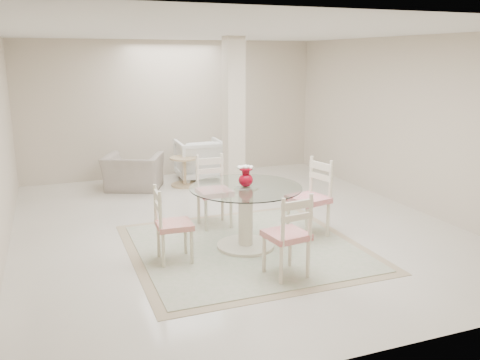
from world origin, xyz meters
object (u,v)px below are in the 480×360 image
object	(u,v)px
column	(234,120)
dining_chair_west	(168,219)
dining_table	(246,217)
red_vase	(246,177)
dining_chair_east	(313,192)
dining_chair_south	(290,230)
side_table	(184,173)
recliner_taupe	(133,172)
dining_chair_north	(213,185)
armchair_white	(199,160)

from	to	relation	value
column	dining_chair_west	world-z (taller)	column
dining_table	red_vase	xyz separation A→B (m)	(0.00, 0.00, 0.53)
red_vase	dining_chair_east	size ratio (longest dim) A/B	0.24
dining_table	dining_chair_east	bearing A→B (deg)	6.95
dining_chair_south	column	bearing A→B (deg)	-107.25
column	side_table	distance (m)	1.69
red_vase	recliner_taupe	world-z (taller)	red_vase
recliner_taupe	side_table	distance (m)	0.95
dining_chair_west	recliner_taupe	xyz separation A→B (m)	(0.17, 3.58, -0.21)
dining_chair_south	dining_chair_west	bearing A→B (deg)	-46.62
red_vase	dining_chair_west	xyz separation A→B (m)	(-1.01, -0.11, -0.40)
dining_chair_north	recliner_taupe	world-z (taller)	dining_chair_north
dining_table	side_table	xyz separation A→B (m)	(0.10, 3.39, -0.16)
red_vase	armchair_white	bearing A→B (deg)	82.36
dining_chair_east	dining_chair_north	world-z (taller)	dining_chair_east
column	dining_chair_north	xyz separation A→B (m)	(-0.77, -1.21, -0.76)
dining_chair_south	dining_chair_east	bearing A→B (deg)	-136.11
dining_table	dining_chair_north	world-z (taller)	dining_chair_north
dining_chair_north	column	bearing A→B (deg)	57.70
red_vase	side_table	distance (m)	3.45
red_vase	dining_chair_west	bearing A→B (deg)	-173.97
dining_chair_south	armchair_white	xyz separation A→B (m)	(0.39, 4.80, -0.16)
dining_table	dining_chair_east	size ratio (longest dim) A/B	1.21
dining_chair_west	armchair_white	xyz separation A→B (m)	(1.52, 3.89, -0.13)
red_vase	recliner_taupe	size ratio (longest dim) A/B	0.28
column	dining_table	xyz separation A→B (m)	(-0.66, -2.22, -0.94)
dining_chair_west	dining_chair_east	bearing A→B (deg)	-81.17
dining_chair_west	armchair_white	world-z (taller)	dining_chair_west
dining_chair_west	recliner_taupe	world-z (taller)	dining_chair_west
dining_chair_east	dining_chair_north	size ratio (longest dim) A/B	1.03
column	dining_chair_east	world-z (taller)	column
red_vase	dining_chair_west	world-z (taller)	red_vase
dining_chair_north	recliner_taupe	bearing A→B (deg)	106.83
dining_chair_east	dining_chair_west	bearing A→B (deg)	-97.13
column	recliner_taupe	world-z (taller)	column
dining_chair_north	armchair_white	size ratio (longest dim) A/B	1.27
dining_table	dining_chair_west	xyz separation A→B (m)	(-1.01, -0.10, 0.12)
dining_chair_south	recliner_taupe	distance (m)	4.59
side_table	dining_chair_west	bearing A→B (deg)	-107.59
column	recliner_taupe	distance (m)	2.21
armchair_white	column	bearing A→B (deg)	97.86
dining_table	red_vase	bearing A→B (deg)	84.29
recliner_taupe	dining_table	bearing A→B (deg)	127.43
dining_chair_east	recliner_taupe	distance (m)	3.84
column	red_vase	size ratio (longest dim) A/B	9.81
column	dining_chair_east	xyz separation A→B (m)	(0.36, -2.10, -0.74)
side_table	armchair_white	bearing A→B (deg)	44.07
column	dining_chair_south	xyz separation A→B (m)	(-0.55, -3.24, -0.79)
dining_chair_east	dining_chair_north	bearing A→B (deg)	-142.01
dining_chair_east	recliner_taupe	size ratio (longest dim) A/B	1.17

